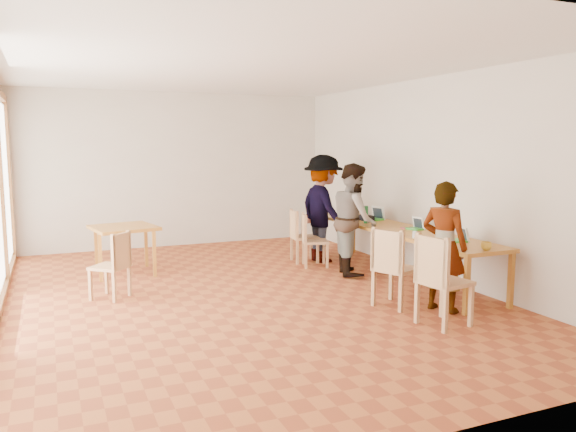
% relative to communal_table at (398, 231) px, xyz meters
% --- Properties ---
extents(ground, '(8.00, 8.00, 0.00)m').
position_rel_communal_table_xyz_m(ground, '(-2.50, -0.06, -0.70)').
color(ground, '#A35127').
rests_on(ground, ground).
extents(wall_back, '(6.00, 0.10, 3.00)m').
position_rel_communal_table_xyz_m(wall_back, '(-2.50, 3.94, 0.80)').
color(wall_back, beige).
rests_on(wall_back, ground).
extents(wall_front, '(6.00, 0.10, 3.00)m').
position_rel_communal_table_xyz_m(wall_front, '(-2.50, -4.06, 0.80)').
color(wall_front, beige).
rests_on(wall_front, ground).
extents(wall_right, '(0.10, 8.00, 3.00)m').
position_rel_communal_table_xyz_m(wall_right, '(0.50, -0.06, 0.80)').
color(wall_right, beige).
rests_on(wall_right, ground).
extents(ceiling, '(6.00, 8.00, 0.04)m').
position_rel_communal_table_xyz_m(ceiling, '(-2.50, -0.06, 2.32)').
color(ceiling, white).
rests_on(ceiling, wall_back).
extents(communal_table, '(0.80, 4.00, 0.75)m').
position_rel_communal_table_xyz_m(communal_table, '(0.00, 0.00, 0.00)').
color(communal_table, '#A16923').
rests_on(communal_table, ground).
extents(side_table, '(0.90, 0.90, 0.75)m').
position_rel_communal_table_xyz_m(side_table, '(-3.79, 1.82, -0.03)').
color(side_table, '#A16923').
rests_on(side_table, ground).
extents(chair_near, '(0.55, 0.55, 0.55)m').
position_rel_communal_table_xyz_m(chair_near, '(-0.93, -2.14, -0.07)').
color(chair_near, tan).
rests_on(chair_near, ground).
extents(chair_mid, '(0.61, 0.61, 0.53)m').
position_rel_communal_table_xyz_m(chair_mid, '(-0.98, -1.33, -0.10)').
color(chair_mid, tan).
rests_on(chair_mid, ground).
extents(chair_far, '(0.47, 0.47, 0.48)m').
position_rel_communal_table_xyz_m(chair_far, '(-0.94, 1.54, -0.16)').
color(chair_far, tan).
rests_on(chair_far, ground).
extents(chair_empty, '(0.51, 0.51, 0.46)m').
position_rel_communal_table_xyz_m(chair_empty, '(-0.92, 1.17, -0.17)').
color(chair_empty, tan).
rests_on(chair_empty, ground).
extents(chair_spare, '(0.58, 0.58, 0.47)m').
position_rel_communal_table_xyz_m(chair_spare, '(-4.06, 0.41, -0.16)').
color(chair_spare, tan).
rests_on(chair_spare, ground).
extents(person_near, '(0.59, 0.68, 1.58)m').
position_rel_communal_table_xyz_m(person_near, '(-0.48, -1.68, 0.09)').
color(person_near, gray).
rests_on(person_near, ground).
extents(person_mid, '(0.88, 1.00, 1.72)m').
position_rel_communal_table_xyz_m(person_mid, '(-0.51, 0.45, 0.16)').
color(person_mid, gray).
rests_on(person_mid, ground).
extents(person_far, '(0.74, 1.22, 1.83)m').
position_rel_communal_table_xyz_m(person_far, '(-0.53, 1.46, 0.21)').
color(person_far, gray).
rests_on(person_far, ground).
extents(laptop_near, '(0.25, 0.27, 0.20)m').
position_rel_communal_table_xyz_m(laptop_near, '(0.10, -1.29, 0.10)').
color(laptop_near, green).
rests_on(laptop_near, communal_table).
extents(laptop_mid, '(0.23, 0.25, 0.19)m').
position_rel_communal_table_xyz_m(laptop_mid, '(0.17, -0.22, 0.10)').
color(laptop_mid, green).
rests_on(laptop_mid, communal_table).
extents(laptop_far, '(0.30, 0.31, 0.23)m').
position_rel_communal_table_xyz_m(laptop_far, '(0.19, 0.92, 0.11)').
color(laptop_far, green).
rests_on(laptop_far, communal_table).
extents(yellow_mug, '(0.14, 0.14, 0.10)m').
position_rel_communal_table_xyz_m(yellow_mug, '(-0.03, -1.89, 0.10)').
color(yellow_mug, gold).
rests_on(yellow_mug, communal_table).
extents(green_bottle, '(0.07, 0.07, 0.28)m').
position_rel_communal_table_xyz_m(green_bottle, '(-0.18, 0.63, 0.19)').
color(green_bottle, '#19612F').
rests_on(green_bottle, communal_table).
extents(clear_glass, '(0.07, 0.07, 0.09)m').
position_rel_communal_table_xyz_m(clear_glass, '(-0.29, -0.83, 0.09)').
color(clear_glass, silver).
rests_on(clear_glass, communal_table).
extents(condiment_cup, '(0.08, 0.08, 0.06)m').
position_rel_communal_table_xyz_m(condiment_cup, '(0.20, -0.68, 0.08)').
color(condiment_cup, white).
rests_on(condiment_cup, communal_table).
extents(pink_phone, '(0.05, 0.10, 0.01)m').
position_rel_communal_table_xyz_m(pink_phone, '(0.03, -0.09, 0.05)').
color(pink_phone, '#BB3C55').
rests_on(pink_phone, communal_table).
extents(black_pouch, '(0.16, 0.26, 0.09)m').
position_rel_communal_table_xyz_m(black_pouch, '(-0.03, 0.88, 0.09)').
color(black_pouch, black).
rests_on(black_pouch, communal_table).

